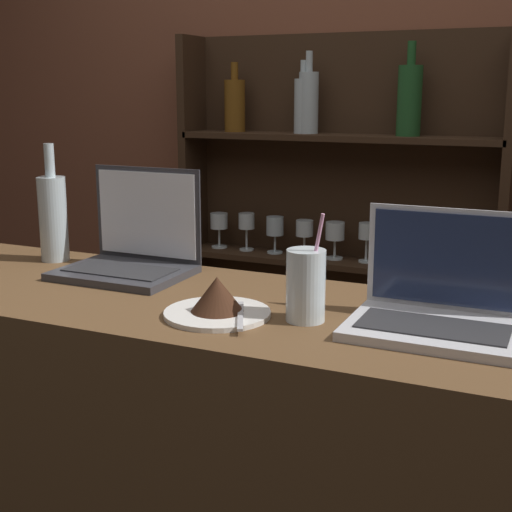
% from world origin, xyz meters
% --- Properties ---
extents(back_wall, '(7.00, 0.06, 2.70)m').
position_xyz_m(back_wall, '(0.00, 1.42, 1.35)').
color(back_wall, brown).
rests_on(back_wall, ground_plane).
extents(back_shelf, '(1.13, 0.18, 1.72)m').
position_xyz_m(back_shelf, '(-0.14, 1.34, 0.92)').
color(back_shelf, '#332114').
rests_on(back_shelf, ground_plane).
extents(laptop_near, '(0.30, 0.23, 0.25)m').
position_xyz_m(laptop_near, '(-0.36, 0.40, 1.15)').
color(laptop_near, '#333338').
rests_on(laptop_near, bar_counter).
extents(laptop_far, '(0.31, 0.22, 0.22)m').
position_xyz_m(laptop_far, '(0.39, 0.28, 1.14)').
color(laptop_far, silver).
rests_on(laptop_far, bar_counter).
extents(cake_plate, '(0.21, 0.21, 0.08)m').
position_xyz_m(cake_plate, '(-0.01, 0.18, 1.13)').
color(cake_plate, silver).
rests_on(cake_plate, bar_counter).
extents(water_glass, '(0.08, 0.08, 0.21)m').
position_xyz_m(water_glass, '(0.15, 0.22, 1.17)').
color(water_glass, silver).
rests_on(water_glass, bar_counter).
extents(wine_bottle_clear, '(0.07, 0.07, 0.30)m').
position_xyz_m(wine_bottle_clear, '(-0.62, 0.42, 1.21)').
color(wine_bottle_clear, '#B2C1C6').
rests_on(wine_bottle_clear, bar_counter).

